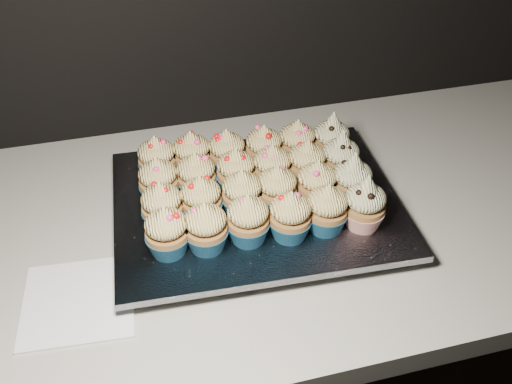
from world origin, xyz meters
TOP-DOWN VIEW (x-y plane):
  - worktop at (0.00, 1.70)m, footprint 2.44×0.64m
  - napkin at (-0.18, 1.58)m, footprint 0.16×0.16m
  - baking_tray at (0.10, 1.69)m, footprint 0.43×0.34m
  - foil_lining at (0.10, 1.69)m, footprint 0.47×0.38m
  - cupcake_0 at (-0.05, 1.61)m, footprint 0.06×0.06m
  - cupcake_1 at (0.01, 1.61)m, footprint 0.06×0.06m
  - cupcake_2 at (0.07, 1.61)m, footprint 0.06×0.06m
  - cupcake_3 at (0.13, 1.60)m, footprint 0.06×0.06m
  - cupcake_4 at (0.19, 1.60)m, footprint 0.06×0.06m
  - cupcake_5 at (0.24, 1.59)m, footprint 0.06×0.06m
  - cupcake_6 at (-0.05, 1.67)m, footprint 0.06×0.06m
  - cupcake_7 at (0.01, 1.67)m, footprint 0.06×0.06m
  - cupcake_8 at (0.07, 1.67)m, footprint 0.06×0.06m
  - cupcake_9 at (0.13, 1.66)m, footprint 0.06×0.06m
  - cupcake_10 at (0.19, 1.66)m, footprint 0.06×0.06m
  - cupcake_11 at (0.25, 1.65)m, footprint 0.06×0.06m
  - cupcake_12 at (-0.05, 1.73)m, footprint 0.06×0.06m
  - cupcake_13 at (0.01, 1.73)m, footprint 0.06×0.06m
  - cupcake_14 at (0.08, 1.72)m, footprint 0.06×0.06m
  - cupcake_15 at (0.14, 1.72)m, footprint 0.06×0.06m
  - cupcake_16 at (0.19, 1.72)m, footprint 0.06×0.06m
  - cupcake_17 at (0.25, 1.71)m, footprint 0.06×0.06m
  - cupcake_18 at (-0.04, 1.79)m, footprint 0.06×0.06m
  - cupcake_19 at (0.02, 1.79)m, footprint 0.06×0.06m
  - cupcake_20 at (0.07, 1.78)m, footprint 0.06×0.06m
  - cupcake_21 at (0.14, 1.78)m, footprint 0.06×0.06m
  - cupcake_22 at (0.20, 1.78)m, footprint 0.06×0.06m
  - cupcake_23 at (0.26, 1.77)m, footprint 0.06×0.06m

SIDE VIEW (x-z plane):
  - worktop at x=0.00m, z-range 0.86..0.90m
  - napkin at x=-0.18m, z-range 0.90..0.90m
  - baking_tray at x=0.10m, z-range 0.90..0.92m
  - foil_lining at x=0.10m, z-range 0.92..0.93m
  - cupcake_0 at x=-0.05m, z-range 0.93..1.01m
  - cupcake_1 at x=0.01m, z-range 0.93..1.01m
  - cupcake_2 at x=0.07m, z-range 0.93..1.01m
  - cupcake_3 at x=0.13m, z-range 0.93..1.01m
  - cupcake_4 at x=0.19m, z-range 0.93..1.01m
  - cupcake_6 at x=-0.05m, z-range 0.93..1.01m
  - cupcake_7 at x=0.01m, z-range 0.93..1.01m
  - cupcake_8 at x=0.07m, z-range 0.93..1.01m
  - cupcake_9 at x=0.13m, z-range 0.93..1.01m
  - cupcake_10 at x=0.19m, z-range 0.93..1.01m
  - cupcake_12 at x=-0.05m, z-range 0.93..1.01m
  - cupcake_13 at x=0.01m, z-range 0.93..1.01m
  - cupcake_14 at x=0.08m, z-range 0.93..1.01m
  - cupcake_15 at x=0.14m, z-range 0.93..1.01m
  - cupcake_16 at x=0.19m, z-range 0.93..1.01m
  - cupcake_18 at x=-0.04m, z-range 0.93..1.01m
  - cupcake_19 at x=0.02m, z-range 0.93..1.01m
  - cupcake_20 at x=0.07m, z-range 0.93..1.01m
  - cupcake_21 at x=0.14m, z-range 0.93..1.01m
  - cupcake_22 at x=0.20m, z-range 0.93..1.01m
  - cupcake_5 at x=0.24m, z-range 0.93..1.02m
  - cupcake_11 at x=0.25m, z-range 0.93..1.02m
  - cupcake_17 at x=0.25m, z-range 0.93..1.02m
  - cupcake_23 at x=0.26m, z-range 0.93..1.02m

